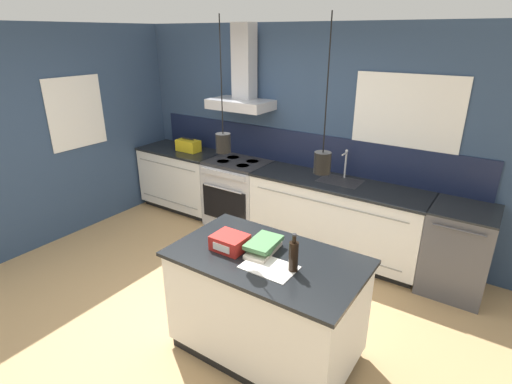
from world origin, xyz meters
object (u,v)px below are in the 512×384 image
bottle_on_island (294,256)px  red_supply_box (230,242)px  dishwasher (457,250)px  yellow_toolbox (188,146)px  oven_range (238,193)px  book_stack (263,246)px

bottle_on_island → red_supply_box: bottle_on_island is taller
dishwasher → yellow_toolbox: bearing=180.0°
dishwasher → bottle_on_island: bottle_on_island is taller
oven_range → bottle_on_island: bearing=-45.1°
oven_range → red_supply_box: size_ratio=3.51×
bottle_on_island → book_stack: (-0.32, 0.11, -0.07)m
oven_range → bottle_on_island: size_ratio=3.11×
dishwasher → oven_range: bearing=-179.9°
bottle_on_island → book_stack: 0.35m
dishwasher → yellow_toolbox: 3.64m
oven_range → book_stack: 2.39m
yellow_toolbox → book_stack: bearing=-36.2°
bottle_on_island → red_supply_box: (-0.56, -0.00, -0.06)m
oven_range → red_supply_box: bearing=-55.1°
red_supply_box → yellow_toolbox: bearing=139.2°
oven_range → yellow_toolbox: size_ratio=2.68×
dishwasher → book_stack: size_ratio=2.57×
dishwasher → book_stack: book_stack is taller
dishwasher → yellow_toolbox: (-3.60, 0.00, 0.54)m
bottle_on_island → oven_range: bearing=134.9°
oven_range → dishwasher: bearing=0.1°
dishwasher → book_stack: (-1.19, -1.76, 0.50)m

